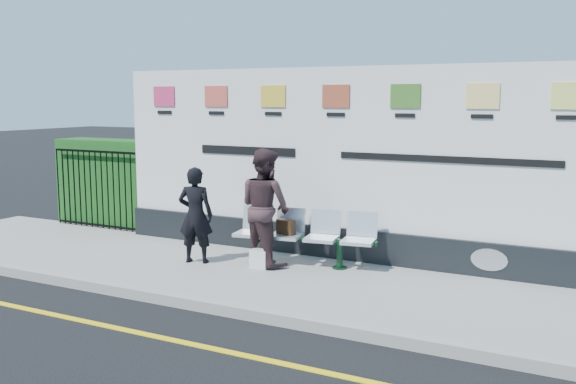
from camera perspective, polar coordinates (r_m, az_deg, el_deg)
The scene contains 12 objects.
ground at distance 7.46m, azimuth -11.42°, elevation -12.56°, with size 80.00×80.00×0.00m, color black.
pavement at distance 9.41m, azimuth -1.80°, elevation -7.57°, with size 14.00×3.00×0.12m, color gray.
kerb at distance 8.19m, azimuth -6.99°, elevation -10.01°, with size 14.00×0.18×0.14m, color gray.
yellow_line at distance 7.46m, azimuth -11.42°, elevation -12.53°, with size 14.00×0.10×0.01m, color yellow.
billboard at distance 10.12m, azimuth 4.38°, elevation 1.40°, with size 8.00×0.30×3.00m.
hedge at distance 13.33m, azimuth -15.34°, elevation 0.86°, with size 2.35×0.70×1.70m, color #194F19.
railing at distance 13.02m, azimuth -16.67°, elevation 0.27°, with size 2.05×0.06×1.54m, color black, non-canonical shape.
bench at distance 9.76m, azimuth 1.39°, elevation -5.22°, with size 2.16×0.56×0.46m, color silver, non-canonical shape.
woman_left at distance 9.94m, azimuth -8.22°, elevation -2.04°, with size 0.54×0.36×1.49m, color black.
woman_right at distance 9.70m, azimuth -2.06°, elevation -1.34°, with size 0.86×0.67×1.78m, color #382427.
handbag_brown at distance 9.77m, azimuth -0.19°, elevation -3.14°, with size 0.29×0.12×0.23m, color black.
carrier_bag_white at distance 9.65m, azimuth -2.52°, elevation -5.95°, with size 0.28×0.17×0.28m, color silver.
Camera 1 is at (4.42, -5.40, 2.64)m, focal length 40.00 mm.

